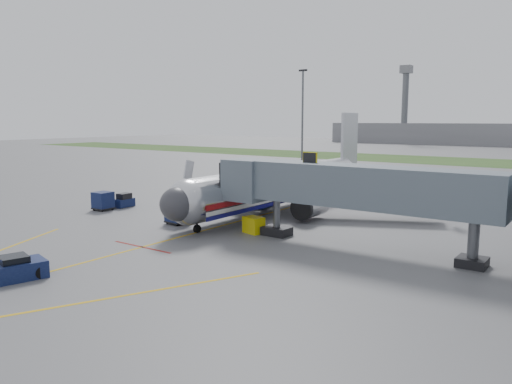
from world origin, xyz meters
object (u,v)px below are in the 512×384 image
Objects in this scene: airliner at (283,184)px; pushback_tug at (14,269)px; belt_loader at (264,202)px; ramp_worker at (226,203)px; baggage_tug at (124,201)px.

pushback_tug is at bearing -90.72° from airliner.
belt_loader reaches higher than ramp_worker.
ramp_worker is at bearing 20.97° from baggage_tug.
baggage_tug is at bearing -179.57° from ramp_worker.
airliner is 17.18m from baggage_tug.
airliner is at bearing 89.28° from pushback_tug.
ramp_worker reaches higher than baggage_tug.
baggage_tug is at bearing 125.57° from pushback_tug.
pushback_tug is at bearing -85.75° from belt_loader.
belt_loader is at bearing 176.38° from airliner.
baggage_tug is (-14.27, 19.95, 0.08)m from pushback_tug.
ramp_worker is (-3.56, 24.06, 0.36)m from pushback_tug.
airliner is 9.34× the size of pushback_tug.
pushback_tug is 28.98m from belt_loader.
belt_loader is (-2.15, 28.90, -0.09)m from pushback_tug.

